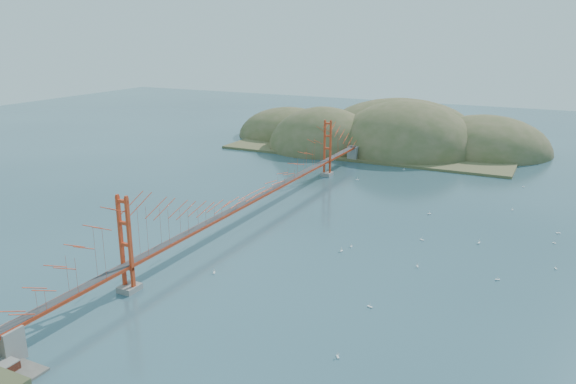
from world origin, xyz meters
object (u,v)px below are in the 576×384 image
at_px(sailboat_2, 370,306).
at_px(sailboat_1, 417,266).
at_px(sailboat_0, 351,246).
at_px(bridge, 256,175).

relative_size(sailboat_2, sailboat_1, 1.06).
distance_m(sailboat_1, sailboat_0, 10.43).
bearing_deg(sailboat_1, bridge, 163.63).
relative_size(sailboat_2, sailboat_0, 1.26).
bearing_deg(sailboat_0, sailboat_2, -63.16).
bearing_deg(bridge, sailboat_1, -16.37).
bearing_deg(bridge, sailboat_0, -17.02).
bearing_deg(sailboat_0, sailboat_1, -15.18).
relative_size(bridge, sailboat_2, 128.65).
distance_m(bridge, sailboat_0, 20.50).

